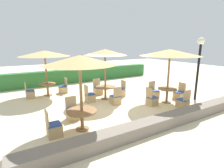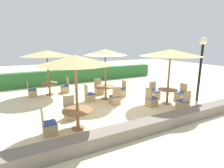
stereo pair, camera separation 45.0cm
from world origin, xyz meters
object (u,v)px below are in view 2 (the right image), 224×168
at_px(parasol_front_right, 171,53).
at_px(patio_chair_center_south, 115,99).
at_px(patio_chair_front_right_north, 155,94).
at_px(patio_chair_back_left_east, 65,88).
at_px(round_table_center, 106,89).
at_px(lamp_post, 202,57).
at_px(patio_chair_center_north, 99,90).
at_px(patio_chair_back_left_west, 32,92).
at_px(patio_chair_front_right_west, 151,101).
at_px(patio_chair_center_west, 90,97).
at_px(patio_chair_front_left_north, 70,112).
at_px(round_table_front_right, 168,92).
at_px(parasol_front_left, 75,60).
at_px(patio_chair_front_left_west, 49,127).
at_px(parasol_back_left, 47,53).
at_px(patio_chair_center_east, 121,92).
at_px(round_table_front_left, 78,114).
at_px(parasol_center, 105,53).
at_px(round_table_back_left, 49,86).
at_px(patio_chair_front_right_east, 180,96).
at_px(patio_chair_front_right_south, 183,104).

distance_m(parasol_front_right, patio_chair_center_south, 3.55).
xyz_separation_m(patio_chair_front_right_north, patio_chair_back_left_east, (-4.17, 3.56, 0.00)).
height_order(parasol_front_right, round_table_center, parasol_front_right).
relative_size(parasol_front_right, patio_chair_back_left_east, 3.19).
xyz_separation_m(lamp_post, patio_chair_center_north, (-4.18, 3.60, -2.09)).
bearing_deg(patio_chair_back_left_west, patio_chair_front_right_west, 49.37).
xyz_separation_m(patio_chair_back_left_west, patio_chair_center_west, (2.65, -2.31, 0.00)).
xyz_separation_m(patio_chair_back_left_east, patio_chair_front_left_north, (-0.71, -4.06, 0.00)).
xyz_separation_m(round_table_front_right, patio_chair_front_right_north, (-0.02, 0.94, -0.32)).
distance_m(parasol_front_left, patio_chair_front_left_west, 2.42).
xyz_separation_m(round_table_front_right, parasol_back_left, (-5.12, 4.44, 1.88)).
bearing_deg(patio_chair_front_right_north, round_table_center, -25.71).
height_order(patio_chair_back_left_east, patio_chair_center_west, same).
relative_size(patio_chair_center_east, round_table_front_left, 0.86).
distance_m(patio_chair_center_south, patio_chair_front_left_west, 3.81).
bearing_deg(round_table_front_left, parasol_center, 48.49).
bearing_deg(patio_chair_center_north, patio_chair_back_left_west, -19.07).
bearing_deg(patio_chair_center_west, parasol_center, 91.65).
height_order(round_table_back_left, patio_chair_front_left_north, patio_chair_front_left_north).
bearing_deg(patio_chair_front_right_east, patio_chair_front_right_south, 136.06).
xyz_separation_m(patio_chair_front_right_south, parasol_back_left, (-5.13, 5.43, 2.20)).
bearing_deg(patio_chair_back_left_east, patio_chair_center_south, -152.62).
bearing_deg(patio_chair_front_left_north, patio_chair_front_right_north, -174.11).
bearing_deg(parasol_front_left, patio_chair_center_north, 56.92).
height_order(patio_chair_front_right_south, round_table_center, patio_chair_front_right_south).
height_order(round_table_front_right, parasol_center, parasol_center).
height_order(lamp_post, parasol_back_left, lamp_post).
distance_m(round_table_front_right, round_table_center, 3.28).
xyz_separation_m(patio_chair_front_right_north, parasol_back_left, (-5.10, 3.50, 2.20)).
height_order(patio_chair_center_south, parasol_front_left, parasol_front_left).
xyz_separation_m(patio_chair_center_south, patio_chair_front_left_west, (-3.42, -1.68, 0.00)).
height_order(patio_chair_back_left_east, patio_chair_center_east, same).
xyz_separation_m(patio_chair_front_right_west, patio_chair_front_left_west, (-4.87, -0.59, 0.00)).
xyz_separation_m(parasol_front_right, patio_chair_front_right_south, (0.01, -0.99, -2.31)).
height_order(patio_chair_back_left_east, patio_chair_front_left_west, same).
height_order(parasol_back_left, round_table_back_left, parasol_back_left).
height_order(round_table_front_right, patio_chair_back_left_east, patio_chair_back_left_east).
distance_m(patio_chair_front_right_north, patio_chair_front_right_south, 1.94).
bearing_deg(patio_chair_center_south, round_table_front_left, -145.13).
xyz_separation_m(patio_chair_front_right_east, patio_chair_back_left_west, (-7.07, 4.41, 0.00)).
bearing_deg(patio_chair_center_west, patio_chair_front_left_west, -42.40).
height_order(patio_chair_center_north, patio_chair_front_left_north, same).
distance_m(round_table_front_right, parasol_front_left, 5.26).
distance_m(lamp_post, patio_chair_front_right_south, 2.76).
bearing_deg(patio_chair_center_east, patio_chair_front_right_south, -154.95).
relative_size(parasol_front_right, parasol_back_left, 1.06).
height_order(parasol_front_right, round_table_front_right, parasol_front_right).
distance_m(round_table_back_left, patio_chair_center_east, 4.31).
bearing_deg(patio_chair_center_north, patio_chair_front_right_north, 137.68).
relative_size(patio_chair_back_left_west, round_table_center, 0.87).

